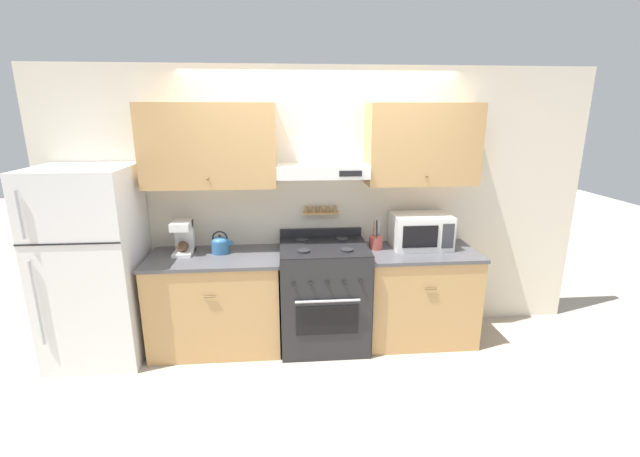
# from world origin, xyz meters

# --- Properties ---
(ground_plane) EXTENTS (16.00, 16.00, 0.00)m
(ground_plane) POSITION_xyz_m (0.00, 0.00, 0.00)
(ground_plane) COLOR #B2A38E
(wall_back) EXTENTS (5.20, 0.46, 2.55)m
(wall_back) POSITION_xyz_m (-0.03, 0.63, 1.47)
(wall_back) COLOR beige
(wall_back) RESTS_ON ground_plane
(counter_left) EXTENTS (1.18, 0.67, 0.89)m
(counter_left) POSITION_xyz_m (-0.99, 0.34, 0.45)
(counter_left) COLOR tan
(counter_left) RESTS_ON ground_plane
(counter_right) EXTENTS (1.03, 0.67, 0.89)m
(counter_right) POSITION_xyz_m (0.92, 0.34, 0.45)
(counter_right) COLOR tan
(counter_right) RESTS_ON ground_plane
(stove_range) EXTENTS (0.79, 0.72, 1.05)m
(stove_range) POSITION_xyz_m (-0.00, 0.31, 0.49)
(stove_range) COLOR #232326
(stove_range) RESTS_ON ground_plane
(refrigerator) EXTENTS (0.78, 0.76, 1.71)m
(refrigerator) POSITION_xyz_m (-2.01, 0.28, 0.85)
(refrigerator) COLOR white
(refrigerator) RESTS_ON ground_plane
(tea_kettle) EXTENTS (0.20, 0.16, 0.21)m
(tea_kettle) POSITION_xyz_m (-0.94, 0.42, 0.97)
(tea_kettle) COLOR teal
(tea_kettle) RESTS_ON counter_left
(coffee_maker) EXTENTS (0.17, 0.25, 0.30)m
(coffee_maker) POSITION_xyz_m (-1.27, 0.45, 1.05)
(coffee_maker) COLOR white
(coffee_maker) RESTS_ON counter_left
(microwave) EXTENTS (0.54, 0.39, 0.32)m
(microwave) POSITION_xyz_m (0.93, 0.44, 1.05)
(microwave) COLOR white
(microwave) RESTS_ON counter_right
(utensil_crock) EXTENTS (0.13, 0.13, 0.28)m
(utensil_crock) POSITION_xyz_m (0.50, 0.42, 0.96)
(utensil_crock) COLOR #B24C42
(utensil_crock) RESTS_ON counter_right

